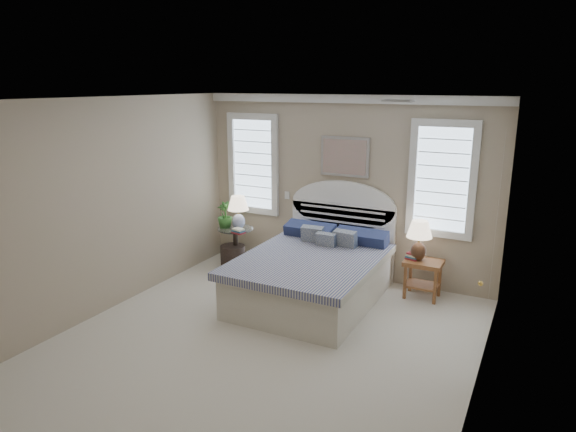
# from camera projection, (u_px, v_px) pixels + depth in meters

# --- Properties ---
(floor) EXTENTS (4.50, 5.00, 0.01)m
(floor) POSITION_uv_depth(u_px,v_px,m) (262.00, 345.00, 5.78)
(floor) COLOR beige
(floor) RESTS_ON ground
(ceiling) EXTENTS (4.50, 5.00, 0.01)m
(ceiling) POSITION_uv_depth(u_px,v_px,m) (258.00, 99.00, 5.10)
(ceiling) COLOR white
(ceiling) RESTS_ON wall_back
(wall_back) EXTENTS (4.50, 0.02, 2.70)m
(wall_back) POSITION_uv_depth(u_px,v_px,m) (345.00, 188.00, 7.59)
(wall_back) COLOR tan
(wall_back) RESTS_ON floor
(wall_left) EXTENTS (0.02, 5.00, 2.70)m
(wall_left) POSITION_uv_depth(u_px,v_px,m) (105.00, 207.00, 6.43)
(wall_left) COLOR tan
(wall_left) RESTS_ON floor
(wall_right) EXTENTS (0.02, 5.00, 2.70)m
(wall_right) POSITION_uv_depth(u_px,v_px,m) (484.00, 262.00, 4.45)
(wall_right) COLOR tan
(wall_right) RESTS_ON floor
(crown_molding) EXTENTS (4.50, 0.08, 0.12)m
(crown_molding) POSITION_uv_depth(u_px,v_px,m) (346.00, 99.00, 7.23)
(crown_molding) COLOR silver
(crown_molding) RESTS_ON wall_back
(hvac_vent) EXTENTS (0.30, 0.20, 0.02)m
(hvac_vent) POSITION_uv_depth(u_px,v_px,m) (398.00, 101.00, 5.26)
(hvac_vent) COLOR #B2B2B2
(hvac_vent) RESTS_ON ceiling
(switch_plate) EXTENTS (0.08, 0.01, 0.12)m
(switch_plate) POSITION_uv_depth(u_px,v_px,m) (287.00, 195.00, 8.05)
(switch_plate) COLOR silver
(switch_plate) RESTS_ON wall_back
(window_left) EXTENTS (0.90, 0.06, 1.60)m
(window_left) POSITION_uv_depth(u_px,v_px,m) (254.00, 164.00, 8.19)
(window_left) COLOR silver
(window_left) RESTS_ON wall_back
(window_right) EXTENTS (0.90, 0.06, 1.60)m
(window_right) POSITION_uv_depth(u_px,v_px,m) (442.00, 179.00, 6.90)
(window_right) COLOR silver
(window_right) RESTS_ON wall_back
(painting) EXTENTS (0.74, 0.04, 0.58)m
(painting) POSITION_uv_depth(u_px,v_px,m) (344.00, 157.00, 7.44)
(painting) COLOR silver
(painting) RESTS_ON wall_back
(closet_door) EXTENTS (0.02, 1.80, 2.40)m
(closet_door) POSITION_uv_depth(u_px,v_px,m) (495.00, 242.00, 5.53)
(closet_door) COLOR white
(closet_door) RESTS_ON floor
(bed) EXTENTS (1.72, 2.28, 1.47)m
(bed) POSITION_uv_depth(u_px,v_px,m) (315.00, 271.00, 6.94)
(bed) COLOR #BDB6A6
(bed) RESTS_ON floor
(side_table_left) EXTENTS (0.56, 0.56, 0.63)m
(side_table_left) POSITION_uv_depth(u_px,v_px,m) (236.00, 243.00, 8.17)
(side_table_left) COLOR black
(side_table_left) RESTS_ON floor
(nightstand_right) EXTENTS (0.50, 0.40, 0.53)m
(nightstand_right) POSITION_uv_depth(u_px,v_px,m) (423.00, 271.00, 6.96)
(nightstand_right) COLOR brown
(nightstand_right) RESTS_ON floor
(floor_pot) EXTENTS (0.43, 0.43, 0.35)m
(floor_pot) POSITION_uv_depth(u_px,v_px,m) (233.00, 256.00, 8.18)
(floor_pot) COLOR black
(floor_pot) RESTS_ON floor
(lamp_left) EXTENTS (0.38, 0.38, 0.54)m
(lamp_left) POSITION_uv_depth(u_px,v_px,m) (238.00, 209.00, 7.99)
(lamp_left) COLOR silver
(lamp_left) RESTS_ON side_table_left
(lamp_right) EXTENTS (0.40, 0.40, 0.56)m
(lamp_right) POSITION_uv_depth(u_px,v_px,m) (419.00, 236.00, 6.88)
(lamp_right) COLOR black
(lamp_right) RESTS_ON nightstand_right
(potted_plant) EXTENTS (0.24, 0.24, 0.42)m
(potted_plant) POSITION_uv_depth(u_px,v_px,m) (225.00, 215.00, 8.09)
(potted_plant) COLOR #447E32
(potted_plant) RESTS_ON side_table_left
(books_left) EXTENTS (0.21, 0.18, 0.08)m
(books_left) POSITION_uv_depth(u_px,v_px,m) (238.00, 231.00, 7.83)
(books_left) COLOR maroon
(books_left) RESTS_ON side_table_left
(books_right) EXTENTS (0.20, 0.17, 0.09)m
(books_right) POSITION_uv_depth(u_px,v_px,m) (412.00, 256.00, 6.97)
(books_right) COLOR maroon
(books_right) RESTS_ON nightstand_right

